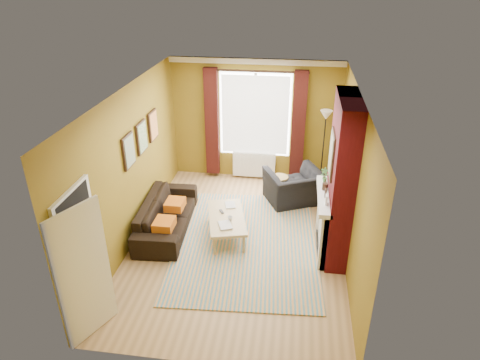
# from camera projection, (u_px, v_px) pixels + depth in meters

# --- Properties ---
(ground) EXTENTS (5.50, 5.50, 0.00)m
(ground) POSITION_uv_depth(u_px,v_px,m) (238.00, 241.00, 7.92)
(ground) COLOR olive
(ground) RESTS_ON ground
(room_walls) EXTENTS (3.82, 5.54, 2.83)m
(room_walls) POSITION_uv_depth(u_px,v_px,m) (276.00, 170.00, 7.45)
(room_walls) COLOR olive
(room_walls) RESTS_ON ground
(striped_rug) EXTENTS (2.78, 3.70, 0.02)m
(striped_rug) POSITION_uv_depth(u_px,v_px,m) (246.00, 242.00, 7.88)
(striped_rug) COLOR teal
(striped_rug) RESTS_ON ground
(sofa) EXTENTS (0.95, 2.16, 0.62)m
(sofa) POSITION_uv_depth(u_px,v_px,m) (167.00, 214.00, 8.18)
(sofa) COLOR black
(sofa) RESTS_ON ground
(armchair) EXTENTS (1.42, 1.35, 0.72)m
(armchair) POSITION_uv_depth(u_px,v_px,m) (294.00, 187.00, 9.08)
(armchair) COLOR black
(armchair) RESTS_ON ground
(coffee_table) EXTENTS (0.94, 1.40, 0.43)m
(coffee_table) POSITION_uv_depth(u_px,v_px,m) (226.00, 219.00, 7.91)
(coffee_table) COLOR tan
(coffee_table) RESTS_ON ground
(wicker_stool) EXTENTS (0.46, 0.46, 0.47)m
(wicker_stool) POSITION_uv_depth(u_px,v_px,m) (279.00, 186.00, 9.38)
(wicker_stool) COLOR olive
(wicker_stool) RESTS_ON ground
(floor_lamp) EXTENTS (0.34, 0.34, 1.82)m
(floor_lamp) POSITION_uv_depth(u_px,v_px,m) (325.00, 128.00, 9.20)
(floor_lamp) COLOR black
(floor_lamp) RESTS_ON ground
(book_a) EXTENTS (0.32, 0.36, 0.03)m
(book_a) POSITION_uv_depth(u_px,v_px,m) (219.00, 226.00, 7.57)
(book_a) COLOR #999999
(book_a) RESTS_ON coffee_table
(book_b) EXTENTS (0.25, 0.30, 0.02)m
(book_b) POSITION_uv_depth(u_px,v_px,m) (225.00, 205.00, 8.23)
(book_b) COLOR #999999
(book_b) RESTS_ON coffee_table
(mug) EXTENTS (0.13, 0.13, 0.09)m
(mug) POSITION_uv_depth(u_px,v_px,m) (230.00, 219.00, 7.74)
(mug) COLOR #999999
(mug) RESTS_ON coffee_table
(tv_remote) EXTENTS (0.11, 0.15, 0.02)m
(tv_remote) POSITION_uv_depth(u_px,v_px,m) (222.00, 211.00, 8.03)
(tv_remote) COLOR #27282A
(tv_remote) RESTS_ON coffee_table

